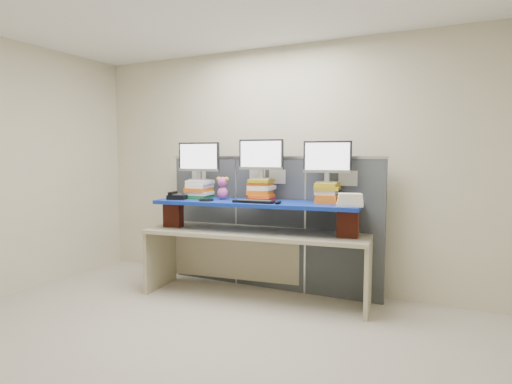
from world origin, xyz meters
The scene contains 18 objects.
room centered at (0.00, 0.00, 1.40)m, with size 5.00×4.00×2.80m.
cubicle_partition centered at (0.00, 1.78, 0.77)m, with size 2.60×0.06×1.53m.
desk centered at (0.00, 1.40, 0.58)m, with size 2.47×0.99×0.73m.
brick_pier_left centered at (-0.96, 1.23, 0.87)m, with size 0.21×0.11×0.28m, color maroon.
brick_pier_right centered at (0.98, 1.47, 0.87)m, with size 0.21×0.11×0.28m, color maroon.
blue_board centered at (0.00, 1.40, 1.03)m, with size 2.19×0.55×0.04m, color navy.
book_stack_left centered at (-0.73, 1.43, 1.15)m, with size 0.28×0.33×0.20m.
book_stack_center centered at (0.01, 1.52, 1.16)m, with size 0.29×0.34×0.23m.
book_stack_right centered at (0.72, 1.60, 1.15)m, with size 0.29×0.33×0.21m.
monitor_left centered at (-0.73, 1.43, 1.50)m, with size 0.50×0.16×0.43m.
monitor_center centered at (0.01, 1.52, 1.52)m, with size 0.50×0.16×0.43m.
monitor_right centered at (0.72, 1.60, 1.50)m, with size 0.50×0.16×0.43m.
keyboard centered at (0.04, 1.27, 1.06)m, with size 0.44×0.18×0.03m.
mouse centered at (0.31, 1.27, 1.07)m, with size 0.06×0.11×0.03m, color black.
desk_phone centered at (-0.88, 1.21, 1.08)m, with size 0.24×0.23×0.08m.
headset centered at (-0.51, 1.22, 1.06)m, with size 0.16×0.16×0.02m, color black.
plush_toy centered at (-0.42, 1.42, 1.18)m, with size 0.15×0.11×0.25m.
binder_stack centered at (1.00, 1.42, 1.11)m, with size 0.29×0.26×0.12m.
Camera 1 is at (1.98, -2.67, 1.54)m, focal length 30.00 mm.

